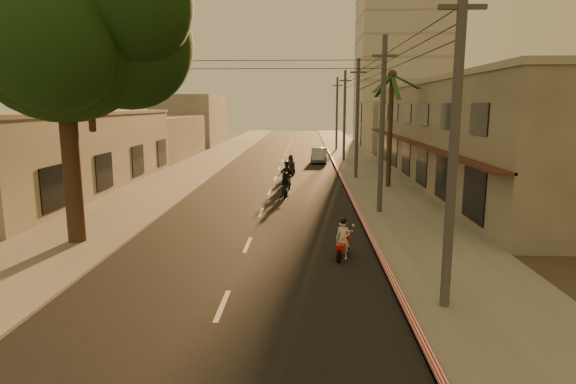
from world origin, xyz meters
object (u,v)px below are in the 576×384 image
object	(u,v)px
scooter_mid_b	(286,176)
parked_car	(319,155)
scooter_far_a	(291,166)
broadleaf_tree	(72,29)
scooter_red	(343,240)
palm_tree	(392,81)
scooter_mid_a	(286,186)

from	to	relation	value
scooter_mid_b	parked_car	xyz separation A→B (m)	(2.66, 15.21, -0.15)
scooter_mid_b	scooter_far_a	size ratio (longest dim) A/B	1.11
broadleaf_tree	scooter_red	bearing A→B (deg)	-9.48
broadleaf_tree	scooter_mid_b	size ratio (longest dim) A/B	6.42
palm_tree	scooter_red	world-z (taller)	palm_tree
scooter_far_a	scooter_red	bearing A→B (deg)	-64.46
broadleaf_tree	scooter_mid_a	xyz separation A→B (m)	(7.74, 10.26, -7.77)
scooter_mid_b	parked_car	bearing A→B (deg)	64.16
scooter_mid_b	scooter_far_a	xyz separation A→B (m)	(0.11, 5.99, -0.08)
broadleaf_tree	scooter_far_a	world-z (taller)	broadleaf_tree
scooter_red	scooter_far_a	distance (m)	21.37
scooter_red	scooter_mid_b	size ratio (longest dim) A/B	0.84
palm_tree	scooter_far_a	distance (m)	10.92
palm_tree	parked_car	size ratio (longest dim) A/B	1.87
palm_tree	scooter_mid_b	bearing A→B (deg)	-177.06
scooter_red	scooter_mid_b	bearing A→B (deg)	119.00
broadleaf_tree	parked_car	xyz separation A→B (m)	(10.31, 28.71, -7.77)
broadleaf_tree	scooter_red	size ratio (longest dim) A/B	7.67
palm_tree	scooter_red	size ratio (longest dim) A/B	5.20
scooter_red	scooter_mid_a	world-z (taller)	scooter_red
palm_tree	scooter_far_a	xyz separation A→B (m)	(-6.85, 5.64, -6.38)
palm_tree	scooter_mid_b	size ratio (longest dim) A/B	4.35
broadleaf_tree	scooter_red	xyz separation A→B (m)	(10.34, -1.73, -7.77)
scooter_red	scooter_mid_b	distance (m)	15.46
broadleaf_tree	palm_tree	distance (m)	20.18
scooter_red	parked_car	bearing A→B (deg)	109.04
palm_tree	scooter_mid_a	world-z (taller)	palm_tree
palm_tree	parked_car	bearing A→B (deg)	106.14
scooter_mid_b	parked_car	world-z (taller)	scooter_mid_b
scooter_mid_a	scooter_far_a	size ratio (longest dim) A/B	0.94
scooter_red	scooter_mid_a	distance (m)	12.27
scooter_mid_a	parked_car	world-z (taller)	scooter_mid_a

